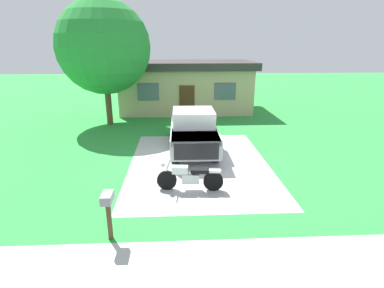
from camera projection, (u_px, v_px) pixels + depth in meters
ground_plane at (199, 164)px, 12.38m from camera, size 80.00×80.00×0.00m
driveway_pad at (199, 163)px, 12.38m from camera, size 5.58×7.90×0.01m
sidewalk_strip at (219, 265)px, 6.69m from camera, size 36.00×1.80×0.01m
motorcycle at (189, 177)px, 10.01m from camera, size 2.21×0.70×1.09m
pickup_truck at (193, 128)px, 14.03m from camera, size 2.04×5.64×1.90m
mailbox at (108, 204)px, 7.29m from camera, size 0.26×0.48×1.26m
shade_tree at (104, 47)px, 17.13m from camera, size 5.30×5.30×7.15m
neighbor_house at (186, 85)px, 22.12m from camera, size 9.60×5.60×3.50m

